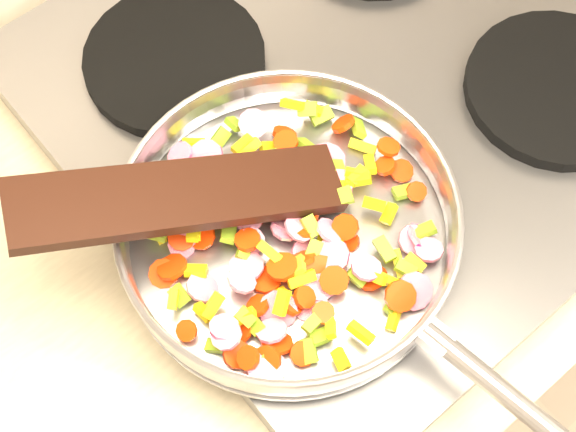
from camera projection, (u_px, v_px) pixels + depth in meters
cooktop at (362, 89)px, 0.85m from camera, size 0.60×0.60×0.04m
grate_fl at (354, 249)px, 0.74m from camera, size 0.19×0.19×0.02m
grate_fr at (557, 88)px, 0.82m from camera, size 0.19×0.19×0.02m
grate_bl at (175, 60)px, 0.84m from camera, size 0.19×0.19×0.02m
saute_pan at (290, 226)px, 0.71m from camera, size 0.34×0.51×0.05m
vegetable_heap at (283, 235)px, 0.72m from camera, size 0.28×0.28×0.05m
wooden_spatula at (182, 196)px, 0.68m from camera, size 0.29×0.17×0.09m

